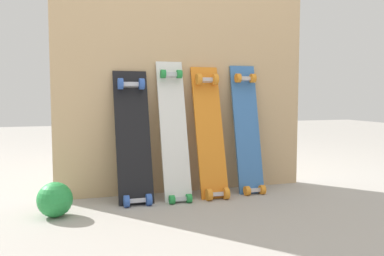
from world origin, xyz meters
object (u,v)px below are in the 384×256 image
Objects in this scene: skateboard_orange at (210,136)px; rubber_ball at (55,200)px; skateboard_black at (133,142)px; skateboard_white at (174,136)px; skateboard_blue at (248,134)px.

rubber_ball is (-0.90, -0.19, -0.27)m from skateboard_orange.
skateboard_orange is (0.47, -0.00, 0.02)m from skateboard_black.
skateboard_white is 1.02× the size of skateboard_blue.
skateboard_blue is (0.73, 0.02, 0.02)m from skateboard_black.
skateboard_black is 0.94× the size of skateboard_blue.
skateboard_orange is 0.98× the size of skateboard_blue.
rubber_ball is at bearing -164.55° from skateboard_white.
skateboard_white reaches higher than skateboard_blue.
skateboard_blue is at bearing 10.37° from rubber_ball.
skateboard_orange reaches higher than rubber_ball.
skateboard_white is 0.23m from skateboard_orange.
skateboard_white is 0.75m from rubber_ball.
skateboard_black is at bearing 23.79° from rubber_ball.
skateboard_orange is at bearing 11.70° from rubber_ball.
skateboard_white is at bearing -176.86° from skateboard_blue.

